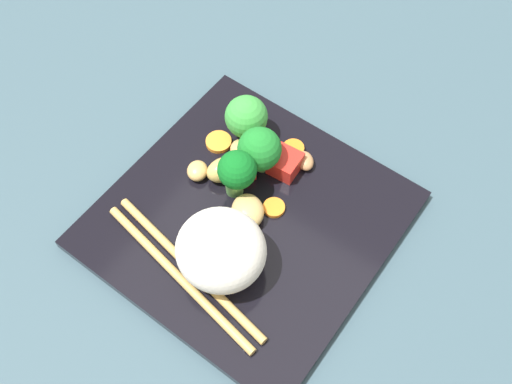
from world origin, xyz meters
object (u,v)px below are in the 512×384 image
at_px(broccoli_floret_0, 260,149).
at_px(chopstick_pair, 184,272).
at_px(rice_mound, 221,250).
at_px(square_plate, 248,219).
at_px(carrot_slice_0, 293,149).

relative_size(broccoli_floret_0, chopstick_pair, 0.29).
xyz_separation_m(rice_mound, chopstick_pair, (0.03, 0.03, -0.03)).
bearing_deg(square_plate, carrot_slice_0, -86.99).
distance_m(square_plate, broccoli_floret_0, 0.07).
bearing_deg(chopstick_pair, square_plate, 91.54).
relative_size(square_plate, rice_mound, 3.20).
distance_m(rice_mound, broccoli_floret_0, 0.12).
height_order(square_plate, chopstick_pair, chopstick_pair).
bearing_deg(broccoli_floret_0, square_plate, 112.31).
height_order(rice_mound, carrot_slice_0, rice_mound).
bearing_deg(carrot_slice_0, rice_mound, 95.75).
bearing_deg(carrot_slice_0, square_plate, 93.01).
xyz_separation_m(rice_mound, broccoli_floret_0, (0.03, -0.11, 0.00)).
height_order(broccoli_floret_0, carrot_slice_0, broccoli_floret_0).
xyz_separation_m(broccoli_floret_0, carrot_slice_0, (-0.02, -0.04, -0.03)).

